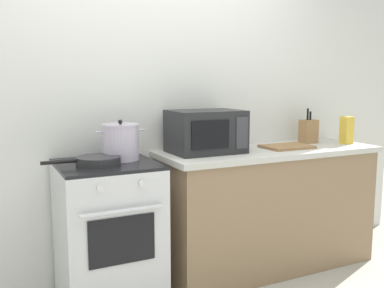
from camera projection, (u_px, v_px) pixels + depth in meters
name	position (u px, v px, depth m)	size (l,w,h in m)	color
back_wall	(178.00, 104.00, 3.23)	(4.40, 0.10, 2.50)	silver
lower_cabinet_right	(268.00, 211.00, 3.29)	(1.64, 0.56, 0.88)	#8C7051
countertop_right	(270.00, 151.00, 3.22)	(1.70, 0.60, 0.04)	beige
stove	(108.00, 234.00, 2.73)	(0.60, 0.64, 0.92)	silver
stock_pot	(121.00, 142.00, 2.75)	(0.32, 0.24, 0.26)	silver
frying_pan	(98.00, 161.00, 2.59)	(0.47, 0.27, 0.05)	#28282B
microwave	(206.00, 131.00, 3.03)	(0.50, 0.37, 0.30)	#232326
cutting_board	(287.00, 147.00, 3.26)	(0.36, 0.26, 0.02)	#997047
knife_block	(308.00, 131.00, 3.52)	(0.13, 0.10, 0.28)	#997047
pasta_box	(347.00, 130.00, 3.47)	(0.08, 0.08, 0.22)	gold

